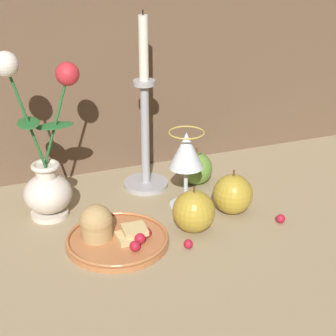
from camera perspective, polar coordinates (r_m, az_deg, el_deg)
name	(u,v)px	position (r m, az deg, el deg)	size (l,w,h in m)	color
ground_plane	(142,220)	(1.08, -2.69, -5.33)	(2.40, 2.40, 0.00)	#9E8966
vase	(46,171)	(1.07, -12.32, -0.28)	(0.15, 0.09, 0.33)	silver
plate_with_pastries	(111,234)	(1.00, -5.78, -6.69)	(0.18, 0.18, 0.07)	#B77042
wine_glass	(186,153)	(1.08, 1.86, 1.50)	(0.07, 0.07, 0.16)	silver
candlestick	(145,135)	(1.16, -2.34, 3.39)	(0.10, 0.10, 0.37)	#A3A3A8
apple_beside_vase	(233,194)	(1.09, 6.60, -2.66)	(0.08, 0.08, 0.09)	#B2932D
apple_near_glass	(196,168)	(1.21, 2.89, -0.03)	(0.07, 0.07, 0.08)	#669938
apple_at_table_edge	(194,211)	(1.03, 2.63, -4.42)	(0.08, 0.08, 0.09)	#B2932D
berry_near_plate	(281,219)	(1.08, 11.37, -5.07)	(0.02, 0.02, 0.02)	#AD192D
berry_front_center	(188,244)	(0.99, 2.08, -7.72)	(0.02, 0.02, 0.02)	#AD192D
berry_by_glass_stem	(90,211)	(1.10, -7.91, -4.32)	(0.02, 0.02, 0.02)	#AD192D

